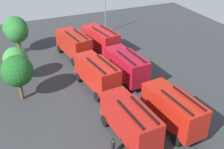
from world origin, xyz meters
name	(u,v)px	position (x,y,z in m)	size (l,w,h in m)	color
ground_plane	(112,84)	(0.00, 0.00, 0.00)	(55.88, 55.88, 0.00)	#2D3033
fire_truck_0	(173,109)	(-9.36, -2.22, 2.15)	(7.37, 3.22, 3.88)	#A71B10
fire_truck_1	(126,65)	(0.21, -1.96, 2.15)	(7.35, 3.16, 3.88)	maroon
fire_truck_2	(100,39)	(9.08, -2.05, 2.15)	(7.51, 3.74, 3.88)	#AC181C
fire_truck_3	(130,120)	(-9.25, 2.26, 2.15)	(7.35, 3.15, 3.88)	#A01813
fire_truck_4	(97,73)	(-0.14, 1.98, 2.15)	(7.46, 3.52, 3.88)	#AA1D13
fire_truck_5	(74,44)	(9.03, 2.04, 2.15)	(7.49, 3.65, 3.88)	#A11C12
firefighter_0	(113,146)	(-10.41, 4.41, 0.91)	(0.44, 0.27, 1.63)	black
firefighter_1	(89,31)	(15.72, -2.47, 0.95)	(0.46, 0.32, 1.70)	black
tree_0	(17,71)	(1.22, 10.47, 3.56)	(3.42, 3.42, 5.30)	brown
tree_1	(15,59)	(5.33, 10.28, 3.05)	(2.93, 2.93, 4.54)	brown
tree_2	(17,32)	(13.57, 9.10, 3.41)	(3.27, 3.27, 5.08)	brown
tree_3	(15,29)	(14.20, 9.20, 3.68)	(3.53, 3.53, 5.48)	brown
traffic_cone_0	(160,88)	(-3.50, -4.70, 0.29)	(0.41, 0.41, 0.59)	#F2600C
traffic_cone_1	(113,84)	(-0.27, 0.02, 0.28)	(0.39, 0.39, 0.56)	#F2600C
lamppost	(105,13)	(16.38, -5.81, 3.58)	(0.36, 0.36, 6.06)	slate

